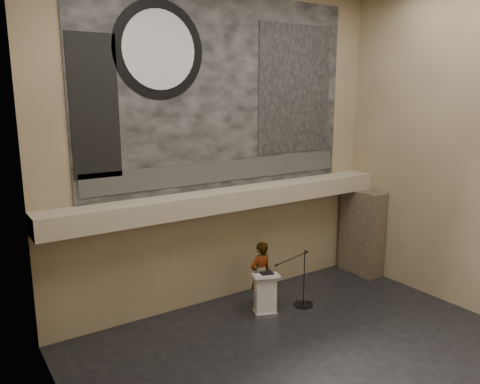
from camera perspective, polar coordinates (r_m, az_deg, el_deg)
floor at (r=10.94m, az=9.90°, el=-19.69°), size 10.00×10.00×0.00m
wall_back at (r=12.58m, az=-2.03°, el=5.32°), size 10.00×0.02×8.50m
wall_left at (r=6.98m, az=-20.06°, el=-0.91°), size 0.02×8.00×8.50m
wall_right at (r=13.40m, az=26.38°, el=4.49°), size 0.02×8.00×8.50m
soffit at (r=12.47m, az=-1.02°, el=-0.80°), size 10.00×0.80×0.50m
sprinkler_left at (r=11.73m, az=-7.49°, el=-3.14°), size 0.04×0.04×0.06m
sprinkler_right at (r=13.58m, az=5.87°, el=-1.00°), size 0.04×0.04×0.06m
banner at (r=12.47m, az=-2.00°, el=11.94°), size 8.00×0.05×5.00m
banner_text_strip at (r=12.61m, az=-1.84°, el=2.58°), size 7.76×0.02×0.55m
banner_clock_rim at (r=11.63m, az=-9.84°, el=16.70°), size 2.30×0.02×2.30m
banner_clock_face at (r=11.61m, az=-9.80°, el=16.71°), size 1.84×0.02×1.84m
banner_building_print at (r=13.85m, az=6.77°, el=12.29°), size 2.60×0.02×3.60m
banner_brick_print at (r=11.04m, az=-17.31°, el=9.83°), size 1.10×0.02×3.20m
stone_pier at (r=15.50m, az=14.62°, el=-4.73°), size 0.60×1.40×2.70m
lectern at (r=12.54m, az=3.09°, el=-12.33°), size 0.81×0.71×1.13m
binder at (r=12.36m, az=3.27°, el=-9.85°), size 0.39×0.34×0.04m
papers at (r=12.21m, az=2.68°, el=-10.20°), size 0.28×0.33×0.00m
speaker_person at (r=12.77m, az=2.53°, el=-10.05°), size 0.70×0.49×1.85m
mic_stand at (r=13.18m, az=7.62°, el=-12.62°), size 1.51×0.58×1.60m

